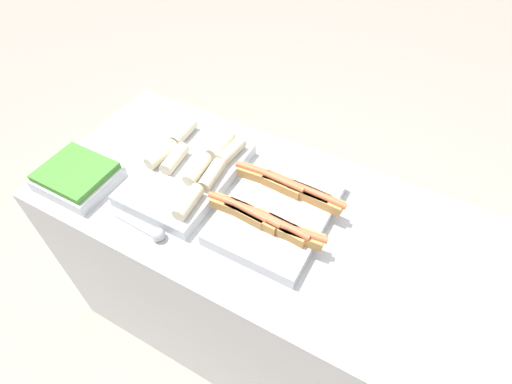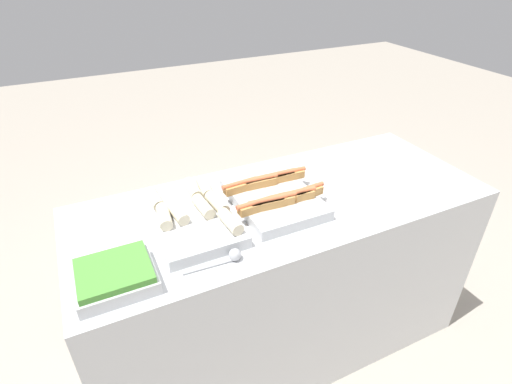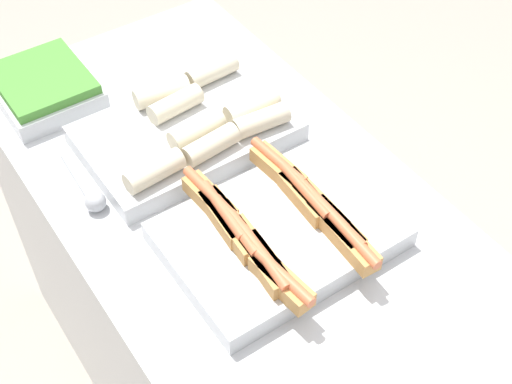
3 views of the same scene
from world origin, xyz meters
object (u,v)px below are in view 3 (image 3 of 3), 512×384
at_px(tray_hotdogs, 279,231).
at_px(tray_wraps, 191,129).
at_px(serving_spoon_near, 92,198).
at_px(tray_side_front, 44,87).

relative_size(tray_hotdogs, tray_wraps, 0.95).
distance_m(tray_hotdogs, serving_spoon_near, 0.42).
bearing_deg(tray_side_front, tray_hotdogs, 16.45).
bearing_deg(tray_hotdogs, tray_wraps, 178.16).
xyz_separation_m(tray_side_front, serving_spoon_near, (0.40, -0.06, -0.02)).
bearing_deg(tray_wraps, tray_side_front, -146.96).
relative_size(tray_side_front, serving_spoon_near, 1.18).
height_order(tray_wraps, serving_spoon_near, tray_wraps).
bearing_deg(serving_spoon_near, tray_hotdogs, 40.42).
relative_size(tray_hotdogs, serving_spoon_near, 2.07).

